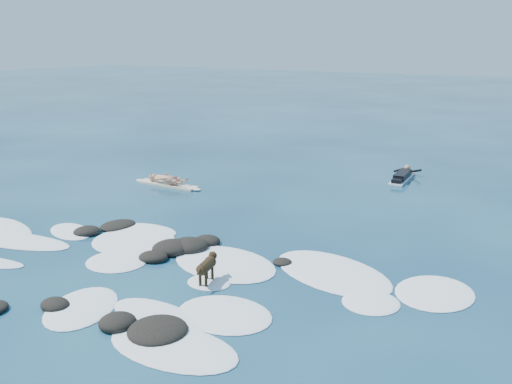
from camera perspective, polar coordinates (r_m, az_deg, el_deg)
The scene contains 6 objects.
ground at distance 15.32m, azimuth -7.69°, elevation -6.65°, with size 160.00×160.00×0.00m, color #0A2642.
reef_rocks at distance 14.87m, azimuth -13.68°, elevation -7.31°, with size 12.88×6.73×0.42m.
breaking_foam at distance 14.79m, azimuth -9.19°, elevation -7.49°, with size 15.00×7.39×0.12m.
standing_surfer_rig at distance 22.58m, azimuth -8.91°, elevation 2.39°, with size 3.21×0.64×1.83m.
paddling_surfer_rig at distance 24.13m, azimuth 14.43°, elevation 1.54°, with size 1.20×2.67×0.46m.
dog at distance 13.61m, azimuth -4.92°, elevation -7.31°, with size 0.43×1.11×0.71m.
Camera 1 is at (8.81, -11.17, 5.68)m, focal length 40.00 mm.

